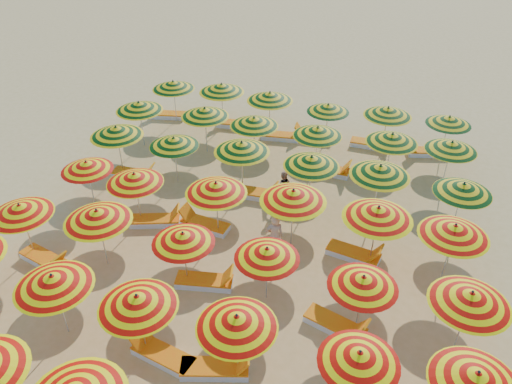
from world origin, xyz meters
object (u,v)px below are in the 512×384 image
umbrella_8 (137,301)px  umbrella_9 (237,322)px  umbrella_41 (449,120)px  lounger_10 (204,224)px  lounger_15 (167,115)px  lounger_17 (279,136)px  umbrella_17 (471,298)px  umbrella_19 (135,178)px  umbrella_34 (392,138)px  umbrella_36 (173,85)px  lounger_19 (371,144)px  lounger_20 (427,152)px  lounger_8 (337,325)px  umbrella_28 (380,170)px  umbrella_29 (463,188)px  lounger_9 (156,220)px  lounger_14 (329,170)px  umbrella_38 (270,97)px  umbrella_20 (216,188)px  lounger_6 (45,259)px  umbrella_22 (378,213)px  umbrella_35 (452,146)px  umbrella_16 (363,282)px  lounger_4 (217,368)px  umbrella_15 (267,253)px  umbrella_13 (97,216)px  umbrella_23 (454,231)px  umbrella_10 (359,357)px  umbrella_12 (20,210)px  umbrella_27 (312,161)px  umbrella_18 (87,166)px  umbrella_32 (254,122)px  lounger_3 (162,355)px  lounger_7 (206,281)px  umbrella_26 (242,147)px  umbrella_39 (328,108)px  lounger_18 (313,137)px  umbrella_30 (139,106)px  lounger_12 (135,174)px  umbrella_40 (388,112)px  umbrella_33 (318,131)px  lounger_13 (256,193)px  umbrella_24 (116,131)px  umbrella_21 (293,196)px  beachgoer_a (274,236)px  umbrella_25 (174,142)px  lounger_16 (234,124)px  umbrella_31 (205,112)px  umbrella_14 (183,238)px

umbrella_8 → umbrella_9: size_ratio=1.21×
umbrella_41 → lounger_10: bearing=-136.6°
lounger_15 → lounger_17: bearing=163.4°
umbrella_17 → umbrella_19: size_ratio=1.11×
umbrella_34 → umbrella_36: size_ratio=1.01×
lounger_19 → lounger_20: same height
lounger_8 → umbrella_28: bearing=103.3°
umbrella_29 → lounger_9: 10.37m
lounger_14 → lounger_17: size_ratio=0.99×
umbrella_38 → umbrella_34: bearing=-23.1°
umbrella_20 → lounger_6: (-4.74, -2.96, -1.74)m
umbrella_22 → umbrella_35: (2.24, 5.25, -0.18)m
umbrella_16 → lounger_4: umbrella_16 is taller
umbrella_15 → lounger_15: umbrella_15 is taller
umbrella_9 → umbrella_13: umbrella_13 is taller
umbrella_23 → umbrella_41: size_ratio=1.26×
umbrella_10 → lounger_9: size_ratio=1.34×
umbrella_41 → lounger_15: (-12.89, 0.17, -1.56)m
umbrella_12 → lounger_8: 10.00m
umbrella_27 → umbrella_18: bearing=-163.2°
umbrella_32 → lounger_3: 10.40m
lounger_7 → umbrella_34: bearing=47.9°
umbrella_20 → umbrella_38: umbrella_38 is taller
umbrella_12 → umbrella_41: (12.67, 10.40, -0.11)m
umbrella_8 → umbrella_26: bearing=89.2°
umbrella_39 → lounger_18: size_ratio=1.31×
umbrella_30 → lounger_12: bearing=-70.6°
umbrella_40 → umbrella_33: bearing=-135.2°
umbrella_15 → lounger_6: size_ratio=1.12×
umbrella_33 → lounger_17: size_ratio=1.39×
lounger_3 → lounger_13: 7.72m
umbrella_28 → umbrella_18: bearing=-167.2°
lounger_3 → umbrella_24: bearing=-42.8°
umbrella_39 → lounger_13: 5.49m
umbrella_19 → umbrella_22: 7.99m
umbrella_35 → lounger_15: 13.27m
lounger_20 → lounger_7: bearing=44.1°
umbrella_29 → lounger_8: umbrella_29 is taller
umbrella_29 → lounger_10: size_ratio=1.12×
umbrella_21 → umbrella_28: (2.46, 2.37, -0.05)m
umbrella_22 → lounger_9: bearing=-179.3°
umbrella_33 → umbrella_9: bearing=-90.0°
umbrella_10 → lounger_20: bearing=83.2°
umbrella_35 → beachgoer_a: bearing=-132.2°
lounger_14 → lounger_3: bearing=-100.4°
umbrella_25 → lounger_16: 5.45m
lounger_7 → umbrella_31: bearing=100.8°
umbrella_10 → lounger_13: (-4.63, 7.60, -1.56)m
umbrella_40 → beachgoer_a: (-2.77, -7.98, -1.08)m
umbrella_14 → umbrella_15: 2.48m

